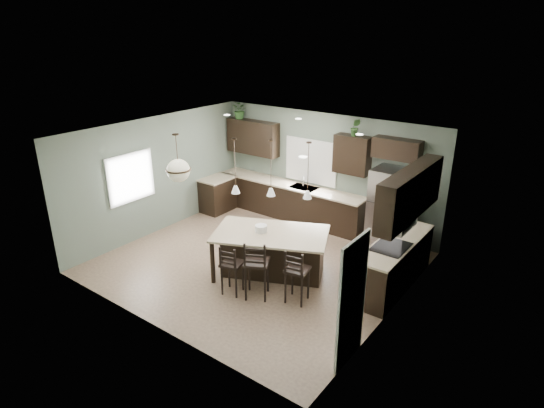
{
  "coord_description": "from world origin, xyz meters",
  "views": [
    {
      "loc": [
        5.36,
        -6.72,
        4.74
      ],
      "look_at": [
        0.1,
        0.4,
        1.25
      ],
      "focal_mm": 30.0,
      "sensor_mm": 36.0,
      "label": 1
    }
  ],
  "objects_px": {
    "kitchen_island": "(271,253)",
    "bar_stool_right": "(297,275)",
    "bar_stool_left": "(232,269)",
    "plant_back_left": "(240,110)",
    "bar_stool_center": "(257,268)",
    "refrigerator": "(391,210)",
    "serving_dish": "(261,229)"
  },
  "relations": [
    {
      "from": "kitchen_island",
      "to": "plant_back_left",
      "type": "bearing_deg",
      "value": 113.63
    },
    {
      "from": "kitchen_island",
      "to": "serving_dish",
      "type": "distance_m",
      "value": 0.57
    },
    {
      "from": "bar_stool_right",
      "to": "refrigerator",
      "type": "bearing_deg",
      "value": 70.87
    },
    {
      "from": "serving_dish",
      "to": "bar_stool_center",
      "type": "height_order",
      "value": "bar_stool_center"
    },
    {
      "from": "kitchen_island",
      "to": "serving_dish",
      "type": "xyz_separation_m",
      "value": [
        -0.18,
        -0.08,
        0.53
      ]
    },
    {
      "from": "bar_stool_left",
      "to": "plant_back_left",
      "type": "height_order",
      "value": "plant_back_left"
    },
    {
      "from": "refrigerator",
      "to": "bar_stool_center",
      "type": "height_order",
      "value": "refrigerator"
    },
    {
      "from": "bar_stool_right",
      "to": "plant_back_left",
      "type": "height_order",
      "value": "plant_back_left"
    },
    {
      "from": "refrigerator",
      "to": "plant_back_left",
      "type": "bearing_deg",
      "value": 177.64
    },
    {
      "from": "bar_stool_center",
      "to": "bar_stool_left",
      "type": "bearing_deg",
      "value": 172.72
    },
    {
      "from": "kitchen_island",
      "to": "plant_back_left",
      "type": "distance_m",
      "value": 4.65
    },
    {
      "from": "plant_back_left",
      "to": "kitchen_island",
      "type": "bearing_deg",
      "value": -41.82
    },
    {
      "from": "bar_stool_center",
      "to": "bar_stool_right",
      "type": "height_order",
      "value": "bar_stool_center"
    },
    {
      "from": "kitchen_island",
      "to": "bar_stool_right",
      "type": "height_order",
      "value": "bar_stool_right"
    },
    {
      "from": "serving_dish",
      "to": "bar_stool_left",
      "type": "xyz_separation_m",
      "value": [
        0.02,
        -0.91,
        -0.49
      ]
    },
    {
      "from": "refrigerator",
      "to": "plant_back_left",
      "type": "relative_size",
      "value": 3.92
    },
    {
      "from": "serving_dish",
      "to": "bar_stool_right",
      "type": "bearing_deg",
      "value": -20.32
    },
    {
      "from": "kitchen_island",
      "to": "bar_stool_center",
      "type": "height_order",
      "value": "bar_stool_center"
    },
    {
      "from": "bar_stool_left",
      "to": "bar_stool_right",
      "type": "relative_size",
      "value": 0.94
    },
    {
      "from": "plant_back_left",
      "to": "bar_stool_right",
      "type": "bearing_deg",
      "value": -38.88
    },
    {
      "from": "kitchen_island",
      "to": "plant_back_left",
      "type": "height_order",
      "value": "plant_back_left"
    },
    {
      "from": "kitchen_island",
      "to": "bar_stool_center",
      "type": "distance_m",
      "value": 0.88
    },
    {
      "from": "bar_stool_center",
      "to": "refrigerator",
      "type": "bearing_deg",
      "value": 42.71
    },
    {
      "from": "kitchen_island",
      "to": "bar_stool_right",
      "type": "bearing_deg",
      "value": -52.28
    },
    {
      "from": "refrigerator",
      "to": "bar_stool_center",
      "type": "xyz_separation_m",
      "value": [
        -1.15,
        -3.37,
        -0.33
      ]
    },
    {
      "from": "serving_dish",
      "to": "bar_stool_left",
      "type": "relative_size",
      "value": 0.24
    },
    {
      "from": "serving_dish",
      "to": "bar_stool_right",
      "type": "relative_size",
      "value": 0.22
    },
    {
      "from": "refrigerator",
      "to": "bar_stool_right",
      "type": "height_order",
      "value": "refrigerator"
    },
    {
      "from": "kitchen_island",
      "to": "plant_back_left",
      "type": "relative_size",
      "value": 4.72
    },
    {
      "from": "bar_stool_left",
      "to": "bar_stool_center",
      "type": "bearing_deg",
      "value": 6.79
    },
    {
      "from": "refrigerator",
      "to": "kitchen_island",
      "type": "bearing_deg",
      "value": -119.37
    },
    {
      "from": "bar_stool_center",
      "to": "bar_stool_right",
      "type": "distance_m",
      "value": 0.75
    }
  ]
}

